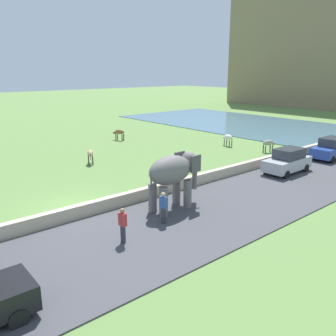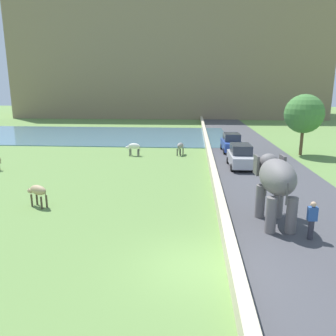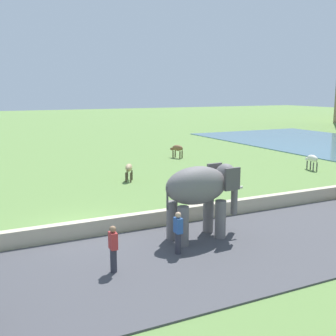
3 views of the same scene
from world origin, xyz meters
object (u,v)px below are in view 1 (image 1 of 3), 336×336
person_trailing (123,225)px  car_silver (287,161)px  cow_brown (119,132)px  cow_white (228,138)px  cow_tan (90,154)px  person_beside_elephant (163,207)px  cow_grey (269,143)px  car_blue (331,149)px  elephant (173,173)px

person_trailing → car_silver: car_silver is taller
cow_brown → cow_white: (9.43, 6.45, 0.00)m
car_silver → cow_tan: size_ratio=2.91×
person_beside_elephant → cow_grey: bearing=109.0°
cow_brown → cow_white: same height
car_silver → cow_tan: bearing=-140.1°
car_blue → cow_brown: bearing=-154.1°
cow_white → car_blue: bearing=15.5°
car_blue → cow_grey: size_ratio=2.85×
car_silver → cow_brown: 18.62m
person_beside_elephant → cow_grey: 18.21m
car_blue → cow_white: car_blue is taller
person_trailing → cow_grey: 20.82m
person_trailing → cow_tan: bearing=157.1°
car_blue → car_silver: bearing=-90.0°
person_trailing → cow_brown: (-20.00, 12.69, -0.04)m
car_silver → person_beside_elephant: bearing=-85.0°
car_blue → car_silver: same height
car_blue → cow_brown: car_blue is taller
elephant → car_silver: 10.96m
car_silver → person_trailing: bearing=-84.2°
person_beside_elephant → cow_white: 19.40m
car_silver → cow_brown: size_ratio=2.88×
cow_grey → cow_tan: bearing=-115.0°
person_beside_elephant → person_trailing: 2.64m
cow_brown → person_trailing: bearing=-32.4°
elephant → cow_brown: (-18.44, 8.47, -1.20)m
person_beside_elephant → cow_tan: 12.92m
car_silver → cow_grey: bearing=135.7°
elephant → cow_brown: 20.33m
car_blue → cow_white: size_ratio=2.85×
elephant → cow_tan: (-11.48, 1.30, -1.20)m
cow_white → cow_tan: bearing=-100.2°
elephant → cow_tan: size_ratio=2.53×
person_trailing → elephant: bearing=110.3°
elephant → person_beside_elephant: (1.12, -1.61, -1.16)m
person_beside_elephant → car_blue: 19.08m
car_blue → car_silver: size_ratio=1.01×
elephant → cow_grey: size_ratio=2.46×
person_beside_elephant → car_silver: bearing=95.0°
car_blue → cow_tan: bearing=-125.5°
person_beside_elephant → person_trailing: (0.45, -2.60, 0.00)m
person_trailing → cow_white: 21.87m
car_blue → cow_tan: car_blue is taller
person_beside_elephant → car_silver: 12.56m
person_trailing → cow_white: bearing=118.9°
cow_white → person_trailing: bearing=-61.1°
person_trailing → cow_white: (-10.57, 19.14, -0.04)m
car_silver → cow_tan: car_silver is taller
car_silver → cow_grey: size_ratio=2.83×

